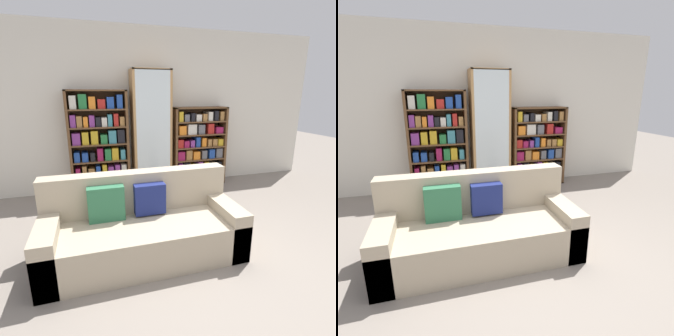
% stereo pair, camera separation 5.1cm
% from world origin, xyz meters
% --- Properties ---
extents(ground_plane, '(16.00, 16.00, 0.00)m').
position_xyz_m(ground_plane, '(0.00, 0.00, 0.00)').
color(ground_plane, gray).
extents(wall_back, '(6.44, 0.06, 2.70)m').
position_xyz_m(wall_back, '(0.00, 2.69, 1.35)').
color(wall_back, silver).
rests_on(wall_back, ground).
extents(couch, '(1.99, 0.82, 0.84)m').
position_xyz_m(couch, '(-0.56, 0.53, 0.29)').
color(couch, tan).
rests_on(couch, ground).
extents(bookshelf_left, '(0.94, 0.32, 1.70)m').
position_xyz_m(bookshelf_left, '(-0.87, 2.48, 0.83)').
color(bookshelf_left, brown).
rests_on(bookshelf_left, ground).
extents(display_cabinet, '(0.64, 0.36, 2.02)m').
position_xyz_m(display_cabinet, '(-0.01, 2.47, 1.01)').
color(display_cabinet, '#AD7F4C').
rests_on(display_cabinet, ground).
extents(bookshelf_right, '(0.98, 0.32, 1.41)m').
position_xyz_m(bookshelf_right, '(0.88, 2.48, 0.69)').
color(bookshelf_right, brown).
rests_on(bookshelf_right, ground).
extents(wine_bottle, '(0.09, 0.09, 0.39)m').
position_xyz_m(wine_bottle, '(0.48, 1.84, 0.16)').
color(wine_bottle, black).
rests_on(wine_bottle, ground).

